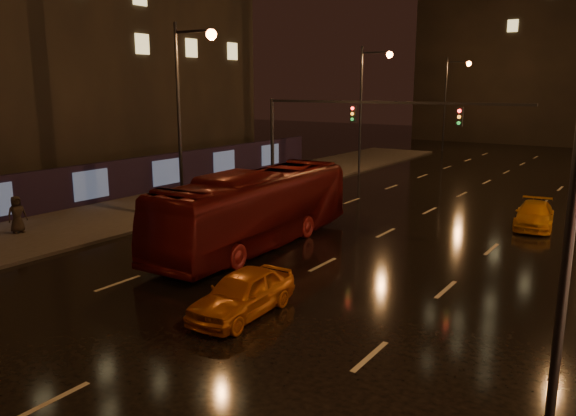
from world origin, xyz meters
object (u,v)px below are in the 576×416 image
at_px(taxi_near, 243,293).
at_px(taxi_far, 534,215).
at_px(pedestrian_c, 17,214).
at_px(bus_red, 256,209).

bearing_deg(taxi_near, taxi_far, 70.17).
distance_m(taxi_near, pedestrian_c, 14.83).
xyz_separation_m(bus_red, pedestrian_c, (-10.38, -4.96, -0.64)).
relative_size(bus_red, taxi_far, 2.81).
height_order(taxi_far, pedestrian_c, pedestrian_c).
bearing_deg(pedestrian_c, taxi_far, -41.67).
height_order(taxi_near, pedestrian_c, pedestrian_c).
relative_size(bus_red, taxi_near, 2.92).
bearing_deg(taxi_far, pedestrian_c, -149.83).
xyz_separation_m(bus_red, taxi_far, (9.57, 10.54, -1.06)).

